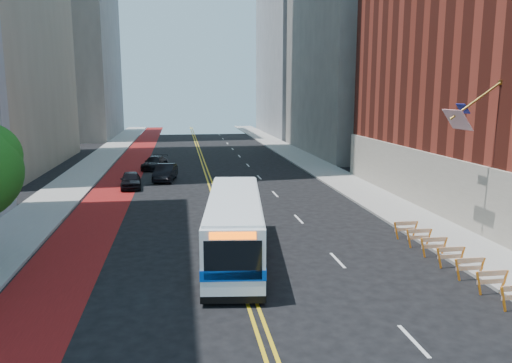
{
  "coord_description": "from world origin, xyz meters",
  "views": [
    {
      "loc": [
        -2.58,
        -16.16,
        8.03
      ],
      "look_at": [
        1.12,
        8.0,
        3.62
      ],
      "focal_mm": 35.0,
      "sensor_mm": 36.0,
      "label": 1
    }
  ],
  "objects_px": {
    "car_a": "(131,180)",
    "car_b": "(165,172)",
    "transit_bus": "(235,226)",
    "car_c": "(155,163)"
  },
  "relations": [
    {
      "from": "car_a",
      "to": "car_b",
      "type": "relative_size",
      "value": 0.89
    },
    {
      "from": "transit_bus",
      "to": "car_b",
      "type": "bearing_deg",
      "value": 106.72
    },
    {
      "from": "car_a",
      "to": "transit_bus",
      "type": "bearing_deg",
      "value": -74.84
    },
    {
      "from": "transit_bus",
      "to": "car_c",
      "type": "bearing_deg",
      "value": 106.81
    },
    {
      "from": "car_a",
      "to": "car_c",
      "type": "height_order",
      "value": "car_a"
    },
    {
      "from": "car_a",
      "to": "car_b",
      "type": "height_order",
      "value": "car_b"
    },
    {
      "from": "car_a",
      "to": "car_c",
      "type": "relative_size",
      "value": 0.88
    },
    {
      "from": "transit_bus",
      "to": "car_c",
      "type": "xyz_separation_m",
      "value": [
        -5.2,
        29.58,
        -0.96
      ]
    },
    {
      "from": "transit_bus",
      "to": "car_b",
      "type": "height_order",
      "value": "transit_bus"
    },
    {
      "from": "car_b",
      "to": "car_c",
      "type": "relative_size",
      "value": 0.99
    }
  ]
}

